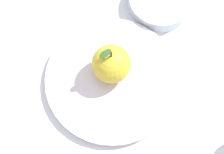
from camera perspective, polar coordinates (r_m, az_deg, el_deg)
ground_plane at (r=0.66m, az=2.93°, el=-3.50°), size 2.40×2.40×0.00m
dinner_plate at (r=0.66m, az=0.00°, el=-0.31°), size 0.26×0.26×0.02m
apple at (r=0.62m, az=-0.12°, el=2.23°), size 0.07×0.07×0.09m
side_bowl at (r=0.74m, az=8.11°, el=12.68°), size 0.13×0.13×0.03m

